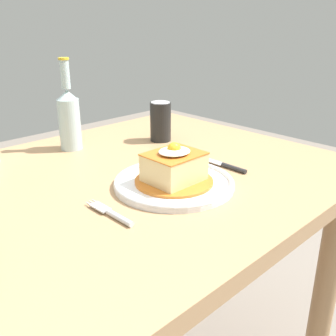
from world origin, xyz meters
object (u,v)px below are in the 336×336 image
(soda_can, at_px, (161,122))
(beer_bottle_clear, at_px, (69,116))
(main_plate, at_px, (174,183))
(knife, at_px, (227,166))
(fork, at_px, (113,214))

(soda_can, bearing_deg, beer_bottle_clear, 153.44)
(beer_bottle_clear, bearing_deg, main_plate, -86.75)
(knife, bearing_deg, beer_bottle_clear, 115.88)
(main_plate, relative_size, beer_bottle_clear, 1.06)
(main_plate, xyz_separation_m, fork, (-0.19, -0.02, -0.00))
(knife, xyz_separation_m, soda_can, (0.04, 0.30, 0.06))
(main_plate, height_order, soda_can, soda_can)
(knife, relative_size, beer_bottle_clear, 0.62)
(knife, relative_size, soda_can, 1.33)
(main_plate, distance_m, fork, 0.20)
(fork, bearing_deg, soda_can, 36.32)
(main_plate, height_order, fork, main_plate)
(knife, height_order, beer_bottle_clear, beer_bottle_clear)
(beer_bottle_clear, bearing_deg, knife, -64.12)
(soda_can, bearing_deg, fork, -143.68)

